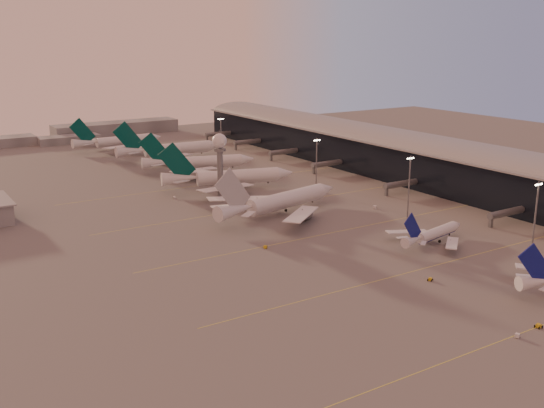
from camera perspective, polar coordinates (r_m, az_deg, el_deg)
ground at (r=187.00m, az=11.64°, el=-7.68°), size 700.00×700.00×0.00m
taxiway_markings at (r=245.05m, az=7.67°, el=-2.01°), size 180.00×185.25×0.02m
terminal at (r=332.66m, az=12.07°, el=4.16°), size 57.00×362.00×23.04m
radar_tower at (r=278.34m, az=-4.70°, el=4.56°), size 6.40×6.40×31.10m
mast_a at (r=225.24m, az=22.54°, el=-0.94°), size 3.60×0.56×25.00m
mast_b at (r=257.22m, az=12.19°, el=1.76°), size 3.60×0.56×25.00m
mast_c at (r=294.90m, az=4.01°, el=3.74°), size 3.60×0.56×25.00m
mast_d at (r=369.09m, az=-4.59°, el=6.00°), size 3.60×0.56×25.00m
distant_horizon at (r=469.52m, az=-16.78°, el=6.12°), size 165.00×37.50×9.00m
narrowbody_mid at (r=229.97m, az=14.27°, el=-2.76°), size 35.47×28.04×14.00m
widebody_white at (r=258.19m, az=0.75°, el=-0.06°), size 65.75×52.15×23.43m
greentail_a at (r=302.20m, az=-3.84°, el=2.16°), size 63.33×50.47×23.54m
greentail_b at (r=341.27m, az=-6.52°, el=3.54°), size 59.43×47.31×22.20m
greentail_c at (r=379.74m, az=-9.04°, el=4.66°), size 65.90×53.09×23.92m
greentail_d at (r=418.99m, az=-13.58°, el=5.33°), size 60.13×48.50×21.83m
gsv_truck_a at (r=167.93m, az=21.20°, el=-10.72°), size 5.83×3.77×2.22m
gsv_tug_near at (r=174.88m, az=22.78°, el=-10.06°), size 2.20×3.57×1.00m
gsv_catering_a at (r=216.94m, az=22.71°, el=-4.78°), size 5.23×2.83×4.12m
gsv_tug_mid at (r=196.23m, az=13.99°, el=-6.58°), size 3.09×3.64×0.89m
gsv_truck_b at (r=234.57m, az=13.14°, el=-2.79°), size 5.43×3.34×2.06m
gsv_truck_c at (r=218.35m, az=-0.54°, el=-3.71°), size 5.65×3.93×2.15m
gsv_catering_b at (r=270.99m, az=9.24°, el=0.09°), size 6.21×4.15×4.69m
gsv_tug_far at (r=277.13m, az=0.46°, el=0.23°), size 3.48×3.78×0.93m
gsv_truck_d at (r=287.44m, az=-8.80°, el=0.70°), size 2.33×5.18×2.02m
gsv_tug_hangar at (r=329.70m, az=-2.20°, el=2.62°), size 4.13×3.59×1.01m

